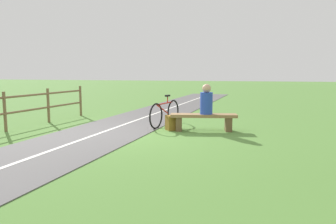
{
  "coord_description": "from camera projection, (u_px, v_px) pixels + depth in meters",
  "views": [
    {
      "loc": [
        -2.74,
        7.84,
        1.62
      ],
      "look_at": [
        -1.25,
        1.07,
        0.72
      ],
      "focal_mm": 34.52,
      "sensor_mm": 36.0,
      "label": 1
    }
  ],
  "objects": [
    {
      "name": "ground_plane",
      "position": [
        130.0,
        133.0,
        8.39
      ],
      "size": [
        80.0,
        80.0,
        0.0
      ],
      "primitive_type": "plane",
      "color": "#548438"
    },
    {
      "name": "bench",
      "position": [
        204.0,
        119.0,
        8.62
      ],
      "size": [
        1.8,
        0.67,
        0.45
      ],
      "rotation": [
        0.0,
        0.0,
        0.16
      ],
      "color": "#937047",
      "rests_on": "ground_plane"
    },
    {
      "name": "person_seated",
      "position": [
        206.0,
        101.0,
        8.56
      ],
      "size": [
        0.38,
        0.38,
        0.8
      ],
      "rotation": [
        0.0,
        0.0,
        0.16
      ],
      "color": "#2847B7",
      "rests_on": "bench"
    },
    {
      "name": "bicycle",
      "position": [
        165.0,
        113.0,
        9.36
      ],
      "size": [
        0.5,
        1.74,
        0.9
      ],
      "rotation": [
        0.0,
        0.0,
        1.31
      ],
      "color": "black",
      "rests_on": "ground_plane"
    },
    {
      "name": "backpack",
      "position": [
        171.0,
        123.0,
        8.75
      ],
      "size": [
        0.39,
        0.4,
        0.4
      ],
      "rotation": [
        0.0,
        0.0,
        2.15
      ],
      "color": "olive",
      "rests_on": "ground_plane"
    }
  ]
}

